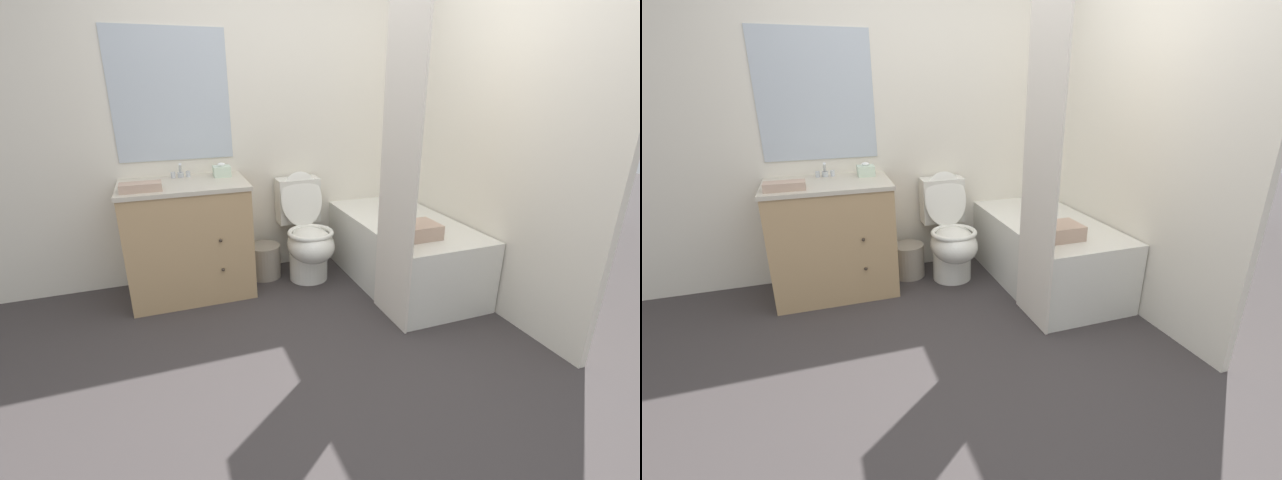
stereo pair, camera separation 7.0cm
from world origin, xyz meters
TOP-DOWN VIEW (x-y plane):
  - ground_plane at (0.00, 0.00)m, footprint 14.00×14.00m
  - wall_back at (-0.01, 1.60)m, footprint 8.00×0.06m
  - wall_right at (1.24, 0.79)m, footprint 0.05×2.57m
  - vanity_cabinet at (-0.77, 1.28)m, footprint 0.90×0.61m
  - sink_faucet at (-0.77, 1.47)m, footprint 0.14×0.12m
  - toilet at (0.15, 1.23)m, footprint 0.37×0.66m
  - bathtub at (0.85, 0.88)m, footprint 0.73×1.39m
  - shower_curtain at (0.47, 0.38)m, footprint 0.02×0.44m
  - wastebasket at (-0.18, 1.36)m, footprint 0.27×0.27m
  - tissue_box at (-0.47, 1.41)m, footprint 0.13×0.12m
  - hand_towel_folded at (-1.05, 1.13)m, footprint 0.27×0.13m
  - bath_towel_folded at (0.70, 0.50)m, footprint 0.31×0.24m

SIDE VIEW (x-z plane):
  - ground_plane at x=0.00m, z-range 0.00..0.00m
  - wastebasket at x=-0.18m, z-range 0.00..0.28m
  - bathtub at x=0.85m, z-range 0.00..0.53m
  - toilet at x=0.15m, z-range -0.08..0.79m
  - vanity_cabinet at x=-0.77m, z-range 0.01..0.88m
  - bath_towel_folded at x=0.70m, z-range 0.53..0.63m
  - hand_towel_folded at x=-1.05m, z-range 0.87..0.93m
  - sink_faucet at x=-0.77m, z-range 0.84..0.97m
  - tissue_box at x=-0.47m, z-range 0.86..0.96m
  - shower_curtain at x=0.47m, z-range 0.00..2.03m
  - wall_right at x=1.24m, z-range 0.00..2.50m
  - wall_back at x=-0.01m, z-range 0.00..2.50m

